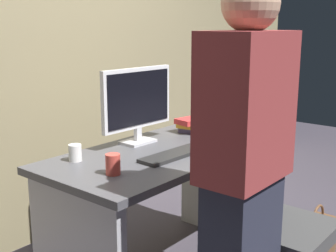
{
  "coord_description": "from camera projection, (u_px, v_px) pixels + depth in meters",
  "views": [
    {
      "loc": [
        -1.87,
        -1.6,
        1.45
      ],
      "look_at": [
        0.0,
        -0.05,
        0.9
      ],
      "focal_mm": 47.79,
      "sensor_mm": 36.0,
      "label": 1
    }
  ],
  "objects": [
    {
      "name": "mouse",
      "position": [
        204.0,
        142.0,
        2.67
      ],
      "size": [
        0.06,
        0.1,
        0.03
      ],
      "primitive_type": "ellipsoid",
      "color": "white",
      "rests_on": "desk"
    },
    {
      "name": "book_stack",
      "position": [
        192.0,
        125.0,
        2.99
      ],
      "size": [
        0.21,
        0.18,
        0.09
      ],
      "color": "#594C72",
      "rests_on": "desk"
    },
    {
      "name": "desk",
      "position": [
        161.0,
        189.0,
        2.61
      ],
      "size": [
        1.4,
        0.73,
        0.75
      ],
      "color": "#4C4C51",
      "rests_on": "ground"
    },
    {
      "name": "person_at_desk",
      "position": [
        243.0,
        180.0,
        1.8
      ],
      "size": [
        0.4,
        0.24,
        1.64
      ],
      "color": "#262838",
      "rests_on": "ground"
    },
    {
      "name": "cup_by_monitor",
      "position": [
        75.0,
        153.0,
        2.35
      ],
      "size": [
        0.07,
        0.07,
        0.09
      ],
      "primitive_type": "cylinder",
      "color": "white",
      "rests_on": "desk"
    },
    {
      "name": "cup_near_keyboard",
      "position": [
        113.0,
        164.0,
        2.14
      ],
      "size": [
        0.07,
        0.07,
        0.1
      ],
      "primitive_type": "cylinder",
      "color": "#D84C3F",
      "rests_on": "desk"
    },
    {
      "name": "keyboard",
      "position": [
        173.0,
        155.0,
        2.44
      ],
      "size": [
        0.44,
        0.15,
        0.02
      ],
      "primitive_type": "cube",
      "rotation": [
        0.0,
        0.0,
        -0.05
      ],
      "color": "#262626",
      "rests_on": "desk"
    },
    {
      "name": "monitor",
      "position": [
        138.0,
        101.0,
        2.66
      ],
      "size": [
        0.54,
        0.15,
        0.46
      ],
      "color": "silver",
      "rests_on": "desk"
    },
    {
      "name": "office_chair",
      "position": [
        273.0,
        233.0,
        2.25
      ],
      "size": [
        0.52,
        0.52,
        0.94
      ],
      "color": "black",
      "rests_on": "ground"
    },
    {
      "name": "handbag",
      "position": [
        316.0,
        241.0,
        2.77
      ],
      "size": [
        0.34,
        0.14,
        0.38
      ],
      "color": "brown",
      "rests_on": "ground"
    },
    {
      "name": "wall_back",
      "position": [
        54.0,
        17.0,
        2.97
      ],
      "size": [
        6.4,
        0.1,
        3.0
      ],
      "primitive_type": "cube",
      "color": "#8C7F5B",
      "rests_on": "ground"
    },
    {
      "name": "cell_phone",
      "position": [
        233.0,
        137.0,
        2.85
      ],
      "size": [
        0.11,
        0.16,
        0.01
      ],
      "primitive_type": "cube",
      "rotation": [
        0.0,
        0.0,
        0.29
      ],
      "color": "black",
      "rests_on": "desk"
    }
  ]
}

